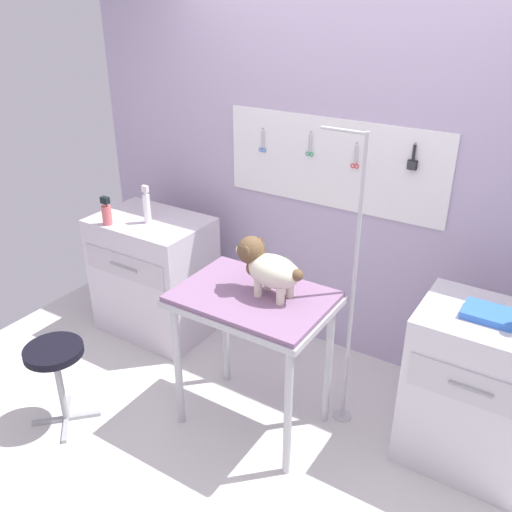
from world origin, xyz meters
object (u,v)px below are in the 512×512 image
Objects in this scene: grooming_arm at (351,301)px; dog at (267,267)px; counter_left at (155,275)px; detangler_spray at (107,213)px; grooming_table at (253,311)px; stool at (56,362)px; cabinet_right at (476,391)px.

grooming_arm is 0.51m from dog.
detangler_spray is at bearing -129.27° from counter_left.
grooming_table is at bearing -140.48° from dog.
grooming_table is 0.28m from dog.
counter_left is 1.68× the size of stool.
detangler_spray is at bearing -176.65° from cabinet_right.
counter_left reaches higher than grooming_table.
counter_left is 4.52× the size of detangler_spray.
cabinet_right is at bearing -1.83° from counter_left.
dog is at bearing 39.52° from grooming_table.
cabinet_right reaches higher than stool.
stool is at bearing -154.53° from cabinet_right.
stool is (-0.95, -0.60, -0.34)m from grooming_table.
cabinet_right reaches higher than grooming_table.
dog is 2.15× the size of detangler_spray.
grooming_table is 1.18m from stool.
grooming_table is 0.50× the size of grooming_arm.
grooming_table is at bearing -10.50° from detangler_spray.
grooming_arm reaches higher than counter_left.
grooming_arm is 8.84× the size of detangler_spray.
stool is at bearing -146.44° from grooming_arm.
dog is at bearing 32.77° from stool.
dog is 0.80× the size of stool.
stool is at bearing -147.23° from dog.
cabinet_right is at bearing 6.21° from grooming_arm.
detangler_spray is at bearing -177.79° from grooming_arm.
detangler_spray is at bearing 114.13° from stool.
grooming_arm is at bearing 36.16° from grooming_table.
grooming_arm is 1.91× the size of cabinet_right.
dog reaches higher than detangler_spray.
grooming_arm is 1.71m from stool.
cabinet_right is 4.62× the size of detangler_spray.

